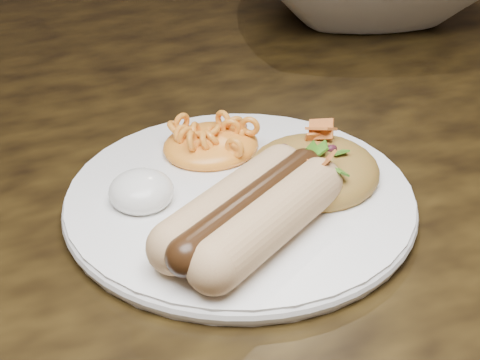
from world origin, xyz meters
name	(u,v)px	position (x,y,z in m)	size (l,w,h in m)	color
table	(48,234)	(0.00, 0.00, 0.66)	(1.60, 0.90, 0.75)	#31230C
plate	(240,200)	(0.11, -0.16, 0.76)	(0.24, 0.24, 0.01)	white
hotdog	(251,211)	(0.09, -0.21, 0.78)	(0.12, 0.11, 0.03)	tan
mac_and_cheese	(211,134)	(0.12, -0.10, 0.78)	(0.07, 0.07, 0.03)	#F8983E
sour_cream	(141,184)	(0.04, -0.14, 0.78)	(0.04, 0.04, 0.03)	white
taco_salad	(314,160)	(0.16, -0.17, 0.78)	(0.10, 0.09, 0.04)	#BE5222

